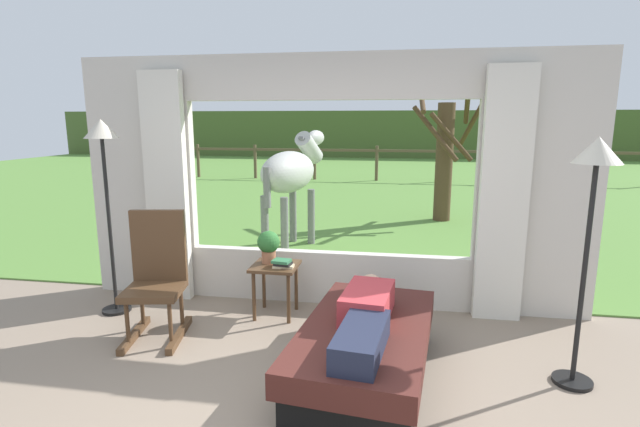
# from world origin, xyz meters

# --- Properties ---
(back_wall_with_window) EXTENTS (5.20, 0.12, 2.55)m
(back_wall_with_window) POSITION_xyz_m (0.00, 2.26, 1.25)
(back_wall_with_window) COLOR beige
(back_wall_with_window) RESTS_ON ground_plane
(curtain_panel_left) EXTENTS (0.44, 0.10, 2.40)m
(curtain_panel_left) POSITION_xyz_m (-1.69, 2.12, 1.20)
(curtain_panel_left) COLOR silver
(curtain_panel_left) RESTS_ON ground_plane
(curtain_panel_right) EXTENTS (0.44, 0.10, 2.40)m
(curtain_panel_right) POSITION_xyz_m (1.69, 2.12, 1.20)
(curtain_panel_right) COLOR silver
(curtain_panel_right) RESTS_ON ground_plane
(outdoor_pasture_lawn) EXTENTS (36.00, 21.68, 0.02)m
(outdoor_pasture_lawn) POSITION_xyz_m (0.00, 13.16, 0.01)
(outdoor_pasture_lawn) COLOR #568438
(outdoor_pasture_lawn) RESTS_ON ground_plane
(distant_hill_ridge) EXTENTS (36.00, 2.00, 2.40)m
(distant_hill_ridge) POSITION_xyz_m (0.00, 23.00, 1.20)
(distant_hill_ridge) COLOR #465B2B
(distant_hill_ridge) RESTS_ON ground_plane
(recliner_sofa) EXTENTS (1.09, 1.79, 0.42)m
(recliner_sofa) POSITION_xyz_m (0.51, 0.81, 0.22)
(recliner_sofa) COLOR black
(recliner_sofa) RESTS_ON ground_plane
(reclining_person) EXTENTS (0.41, 1.44, 0.22)m
(reclining_person) POSITION_xyz_m (0.51, 0.76, 0.52)
(reclining_person) COLOR #B23338
(reclining_person) RESTS_ON recliner_sofa
(rocking_chair) EXTENTS (0.58, 0.75, 1.12)m
(rocking_chair) POSITION_xyz_m (-1.38, 1.26, 0.55)
(rocking_chair) COLOR #4C331E
(rocking_chair) RESTS_ON ground_plane
(side_table) EXTENTS (0.44, 0.44, 0.52)m
(side_table) POSITION_xyz_m (-0.45, 1.83, 0.43)
(side_table) COLOR #4C331E
(side_table) RESTS_ON ground_plane
(potted_plant) EXTENTS (0.22, 0.22, 0.32)m
(potted_plant) POSITION_xyz_m (-0.53, 1.89, 0.70)
(potted_plant) COLOR #9E6042
(potted_plant) RESTS_ON side_table
(book_stack) EXTENTS (0.21, 0.16, 0.07)m
(book_stack) POSITION_xyz_m (-0.36, 1.76, 0.56)
(book_stack) COLOR beige
(book_stack) RESTS_ON side_table
(floor_lamp_left) EXTENTS (0.32, 0.32, 1.92)m
(floor_lamp_left) POSITION_xyz_m (-2.07, 1.65, 1.55)
(floor_lamp_left) COLOR black
(floor_lamp_left) RESTS_ON ground_plane
(floor_lamp_right) EXTENTS (0.32, 0.32, 1.80)m
(floor_lamp_right) POSITION_xyz_m (2.03, 0.98, 1.45)
(floor_lamp_right) COLOR black
(floor_lamp_right) RESTS_ON ground_plane
(horse) EXTENTS (0.87, 1.82, 1.73)m
(horse) POSITION_xyz_m (-0.85, 4.28, 1.16)
(horse) COLOR #B2B2AD
(horse) RESTS_ON outdoor_pasture_lawn
(pasture_tree) EXTENTS (1.35, 1.39, 2.67)m
(pasture_tree) POSITION_xyz_m (1.55, 6.70, 1.27)
(pasture_tree) COLOR #4C3823
(pasture_tree) RESTS_ON outdoor_pasture_lawn
(pasture_fence_line) EXTENTS (16.10, 0.10, 1.10)m
(pasture_fence_line) POSITION_xyz_m (0.00, 12.64, 0.74)
(pasture_fence_line) COLOR brown
(pasture_fence_line) RESTS_ON outdoor_pasture_lawn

